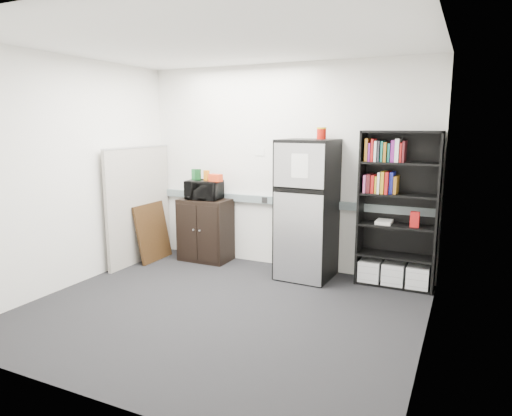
# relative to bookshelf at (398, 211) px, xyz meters

# --- Properties ---
(floor) EXTENTS (4.00, 4.00, 0.00)m
(floor) POSITION_rel_bookshelf_xyz_m (-1.53, -1.57, -0.91)
(floor) COLOR black
(floor) RESTS_ON ground
(wall_back) EXTENTS (4.00, 0.02, 2.70)m
(wall_back) POSITION_rel_bookshelf_xyz_m (-1.53, 0.18, 0.44)
(wall_back) COLOR white
(wall_back) RESTS_ON floor
(wall_right) EXTENTS (0.02, 3.50, 2.70)m
(wall_right) POSITION_rel_bookshelf_xyz_m (0.47, -1.57, 0.44)
(wall_right) COLOR white
(wall_right) RESTS_ON floor
(wall_left) EXTENTS (0.02, 3.50, 2.70)m
(wall_left) POSITION_rel_bookshelf_xyz_m (-3.53, -1.57, 0.44)
(wall_left) COLOR white
(wall_left) RESTS_ON floor
(ceiling) EXTENTS (4.00, 3.50, 0.02)m
(ceiling) POSITION_rel_bookshelf_xyz_m (-1.53, -1.57, 1.79)
(ceiling) COLOR white
(ceiling) RESTS_ON wall_back
(electrical_raceway) EXTENTS (3.92, 0.05, 0.10)m
(electrical_raceway) POSITION_rel_bookshelf_xyz_m (-1.53, 0.15, -0.01)
(electrical_raceway) COLOR slate
(electrical_raceway) RESTS_ON wall_back
(wall_note) EXTENTS (0.14, 0.00, 0.10)m
(wall_note) POSITION_rel_bookshelf_xyz_m (-1.88, 0.18, 0.64)
(wall_note) COLOR white
(wall_note) RESTS_ON wall_back
(bookshelf) EXTENTS (0.90, 0.34, 1.85)m
(bookshelf) POSITION_rel_bookshelf_xyz_m (0.00, 0.00, 0.00)
(bookshelf) COLOR black
(bookshelf) RESTS_ON floor
(cubicle_partition) EXTENTS (0.06, 1.30, 1.62)m
(cubicle_partition) POSITION_rel_bookshelf_xyz_m (-3.43, -0.49, -0.10)
(cubicle_partition) COLOR gray
(cubicle_partition) RESTS_ON floor
(cabinet) EXTENTS (0.71, 0.47, 0.88)m
(cabinet) POSITION_rel_bookshelf_xyz_m (-2.61, -0.06, -0.47)
(cabinet) COLOR black
(cabinet) RESTS_ON floor
(microwave) EXTENTS (0.51, 0.38, 0.26)m
(microwave) POSITION_rel_bookshelf_xyz_m (-2.61, -0.08, 0.10)
(microwave) COLOR black
(microwave) RESTS_ON cabinet
(snack_box_a) EXTENTS (0.07, 0.05, 0.15)m
(snack_box_a) POSITION_rel_bookshelf_xyz_m (-2.79, -0.05, 0.31)
(snack_box_a) COLOR #1A5D2A
(snack_box_a) RESTS_ON microwave
(snack_box_b) EXTENTS (0.07, 0.06, 0.15)m
(snack_box_b) POSITION_rel_bookshelf_xyz_m (-2.73, -0.05, 0.31)
(snack_box_b) COLOR #0D3C17
(snack_box_b) RESTS_ON microwave
(snack_box_c) EXTENTS (0.08, 0.07, 0.14)m
(snack_box_c) POSITION_rel_bookshelf_xyz_m (-2.59, -0.05, 0.31)
(snack_box_c) COLOR orange
(snack_box_c) RESTS_ON microwave
(snack_bag) EXTENTS (0.20, 0.13, 0.10)m
(snack_bag) POSITION_rel_bookshelf_xyz_m (-2.41, -0.10, 0.29)
(snack_bag) COLOR red
(snack_bag) RESTS_ON microwave
(refrigerator) EXTENTS (0.68, 0.71, 1.74)m
(refrigerator) POSITION_rel_bookshelf_xyz_m (-1.08, -0.14, -0.04)
(refrigerator) COLOR black
(refrigerator) RESTS_ON floor
(coffee_can) EXTENTS (0.12, 0.12, 0.16)m
(coffee_can) POSITION_rel_bookshelf_xyz_m (-0.95, -0.02, 0.91)
(coffee_can) COLOR #AC1107
(coffee_can) RESTS_ON refrigerator
(framed_poster) EXTENTS (0.19, 0.64, 0.81)m
(framed_poster) POSITION_rel_bookshelf_xyz_m (-3.30, -0.38, -0.50)
(framed_poster) COLOR #311C0D
(framed_poster) RESTS_ON floor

